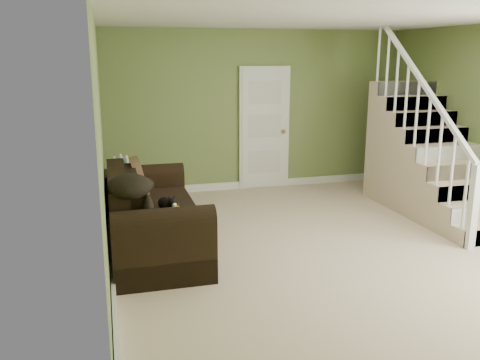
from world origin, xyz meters
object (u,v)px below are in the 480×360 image
banana (176,208)px  sofa (150,220)px  side_table (123,194)px  cat (167,204)px

banana → sofa: bearing=102.4°
sofa → side_table: bearing=101.5°
cat → banana: bearing=-14.8°
sofa → cat: (0.18, -0.19, 0.23)m
side_table → sofa: bearing=-78.5°
sofa → banana: (0.28, -0.18, 0.17)m
banana → cat: bearing=140.4°
side_table → banana: 1.56m
cat → side_table: bearing=87.3°
sofa → side_table: (-0.26, 1.27, -0.02)m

